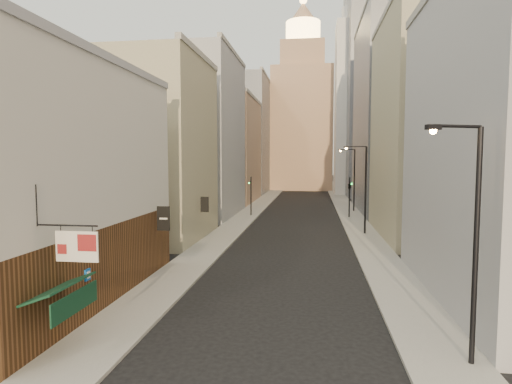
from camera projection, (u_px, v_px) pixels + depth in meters
name	position (u px, v px, depth m)	size (l,w,h in m)	color
sidewalk_left	(260.00, 205.00, 66.83)	(3.00, 140.00, 0.15)	gray
sidewalk_right	(344.00, 206.00, 65.10)	(3.00, 140.00, 0.15)	gray
near_building_left	(58.00, 183.00, 21.52)	(8.30, 23.04, 12.30)	brown
left_bldg_beige	(159.00, 150.00, 38.29)	(8.00, 12.00, 16.00)	gray
left_bldg_grey	(204.00, 137.00, 53.95)	(8.00, 16.00, 20.00)	#9F9FA4
left_bldg_tan	(231.00, 151.00, 71.85)	(8.00, 18.00, 17.00)	tan
left_bldg_wingrid	(249.00, 136.00, 91.33)	(8.00, 20.00, 24.00)	gray
right_bldg_beige	(427.00, 128.00, 38.89)	(8.00, 16.00, 20.00)	gray
right_bldg_wingrid	(389.00, 117.00, 58.42)	(8.00, 20.00, 26.00)	gray
highrise	(397.00, 65.00, 84.29)	(21.00, 23.00, 51.20)	gray
clock_tower	(302.00, 115.00, 101.28)	(14.00, 14.00, 44.90)	tan
white_tower	(355.00, 102.00, 85.91)	(8.00, 8.00, 41.50)	silver
streetlamp_near	(471.00, 232.00, 14.46)	(2.07, 1.00, 8.37)	black
streetlamp_mid	(363.00, 184.00, 40.40)	(2.22, 0.35, 8.46)	black
streetlamp_far	(353.00, 176.00, 57.93)	(2.23, 0.54, 8.55)	black
traffic_light_left	(251.00, 189.00, 53.56)	(0.57, 0.48, 5.00)	black
traffic_light_right	(350.00, 187.00, 51.83)	(0.69, 0.69, 5.00)	black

